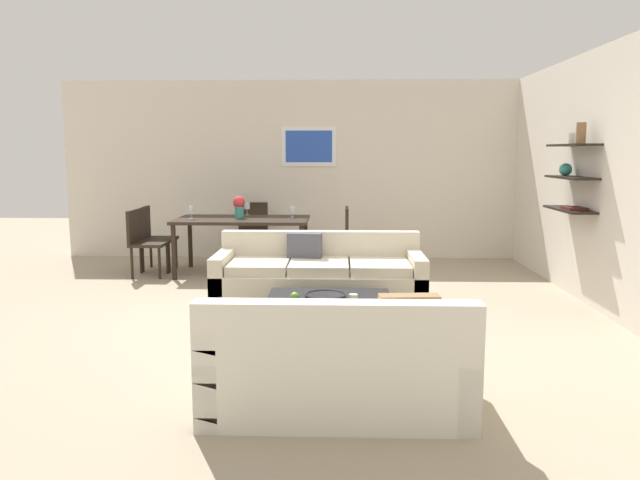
% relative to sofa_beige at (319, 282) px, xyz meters
% --- Properties ---
extents(ground_plane, '(18.00, 18.00, 0.00)m').
position_rel_sofa_beige_xyz_m(ground_plane, '(-0.13, -0.34, -0.29)').
color(ground_plane, tan).
extents(back_wall_unit, '(8.40, 0.09, 2.70)m').
position_rel_sofa_beige_xyz_m(back_wall_unit, '(0.17, 3.19, 1.06)').
color(back_wall_unit, silver).
rests_on(back_wall_unit, ground).
extents(right_wall_shelf_unit, '(0.34, 8.20, 2.70)m').
position_rel_sofa_beige_xyz_m(right_wall_shelf_unit, '(2.90, 0.27, 1.06)').
color(right_wall_shelf_unit, silver).
rests_on(right_wall_shelf_unit, ground).
extents(sofa_beige, '(2.12, 0.90, 0.78)m').
position_rel_sofa_beige_xyz_m(sofa_beige, '(0.00, 0.00, 0.00)').
color(sofa_beige, beige).
rests_on(sofa_beige, ground).
extents(loveseat_white, '(1.66, 0.90, 0.78)m').
position_rel_sofa_beige_xyz_m(loveseat_white, '(0.20, -2.47, 0.00)').
color(loveseat_white, silver).
rests_on(loveseat_white, ground).
extents(coffee_table, '(1.07, 0.92, 0.38)m').
position_rel_sofa_beige_xyz_m(coffee_table, '(0.12, -1.14, -0.10)').
color(coffee_table, black).
rests_on(coffee_table, ground).
extents(decorative_bowl, '(0.35, 0.35, 0.07)m').
position_rel_sofa_beige_xyz_m(decorative_bowl, '(0.09, -1.20, 0.13)').
color(decorative_bowl, black).
rests_on(decorative_bowl, coffee_table).
extents(candle_jar, '(0.07, 0.07, 0.08)m').
position_rel_sofa_beige_xyz_m(candle_jar, '(0.33, -1.27, 0.13)').
color(candle_jar, silver).
rests_on(candle_jar, coffee_table).
extents(apple_on_coffee_table, '(0.08, 0.08, 0.08)m').
position_rel_sofa_beige_xyz_m(apple_on_coffee_table, '(-0.17, -1.18, 0.13)').
color(apple_on_coffee_table, '#669E2D').
rests_on(apple_on_coffee_table, coffee_table).
extents(dining_table, '(1.76, 0.98, 0.75)m').
position_rel_sofa_beige_xyz_m(dining_table, '(-1.09, 1.86, 0.39)').
color(dining_table, black).
rests_on(dining_table, ground).
extents(dining_chair_left_near, '(0.44, 0.44, 0.88)m').
position_rel_sofa_beige_xyz_m(dining_chair_left_near, '(-2.37, 1.64, 0.21)').
color(dining_chair_left_near, black).
rests_on(dining_chair_left_near, ground).
extents(dining_chair_head, '(0.44, 0.44, 0.88)m').
position_rel_sofa_beige_xyz_m(dining_chair_head, '(-1.09, 2.76, 0.21)').
color(dining_chair_head, black).
rests_on(dining_chair_head, ground).
extents(dining_chair_right_far, '(0.44, 0.44, 0.88)m').
position_rel_sofa_beige_xyz_m(dining_chair_right_far, '(0.20, 2.08, 0.21)').
color(dining_chair_right_far, black).
rests_on(dining_chair_right_far, ground).
extents(dining_chair_left_far, '(0.44, 0.44, 0.88)m').
position_rel_sofa_beige_xyz_m(dining_chair_left_far, '(-2.37, 2.08, 0.21)').
color(dining_chair_left_far, black).
rests_on(dining_chair_left_far, ground).
extents(wine_glass_left_near, '(0.07, 0.07, 0.17)m').
position_rel_sofa_beige_xyz_m(wine_glass_left_near, '(-1.75, 1.74, 0.58)').
color(wine_glass_left_near, silver).
rests_on(wine_glass_left_near, dining_table).
extents(wine_glass_right_far, '(0.08, 0.08, 0.14)m').
position_rel_sofa_beige_xyz_m(wine_glass_right_far, '(-0.43, 1.98, 0.56)').
color(wine_glass_right_far, silver).
rests_on(wine_glass_right_far, dining_table).
extents(wine_glass_head, '(0.08, 0.08, 0.18)m').
position_rel_sofa_beige_xyz_m(wine_glass_head, '(-1.09, 2.29, 0.58)').
color(wine_glass_head, silver).
rests_on(wine_glass_head, dining_table).
extents(centerpiece_vase, '(0.16, 0.16, 0.29)m').
position_rel_sofa_beige_xyz_m(centerpiece_vase, '(-1.13, 1.87, 0.62)').
color(centerpiece_vase, teal).
rests_on(centerpiece_vase, dining_table).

